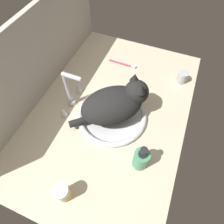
# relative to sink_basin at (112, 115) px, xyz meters

# --- Properties ---
(countertop) EXTENTS (1.10, 0.73, 0.03)m
(countertop) POSITION_rel_sink_basin_xyz_m (0.04, 0.02, -0.03)
(countertop) COLOR beige
(countertop) RESTS_ON ground
(backsplash_wall) EXTENTS (1.10, 0.02, 0.42)m
(backsplash_wall) POSITION_rel_sink_basin_xyz_m (0.04, 0.40, 0.17)
(backsplash_wall) COLOR beige
(backsplash_wall) RESTS_ON ground
(sink_basin) EXTENTS (0.33, 0.33, 0.03)m
(sink_basin) POSITION_rel_sink_basin_xyz_m (0.00, 0.00, 0.00)
(sink_basin) COLOR white
(sink_basin) RESTS_ON countertop
(faucet) EXTENTS (0.19, 0.11, 0.22)m
(faucet) POSITION_rel_sink_basin_xyz_m (0.00, 0.21, 0.07)
(faucet) COLOR silver
(faucet) RESTS_ON countertop
(cat) EXTENTS (0.32, 0.33, 0.19)m
(cat) POSITION_rel_sink_basin_xyz_m (0.02, -0.02, 0.09)
(cat) COLOR black
(cat) RESTS_ON sink_basin
(metal_jar) EXTENTS (0.05, 0.05, 0.07)m
(metal_jar) POSITION_rel_sink_basin_xyz_m (0.36, -0.27, 0.02)
(metal_jar) COLOR #B2B5BA
(metal_jar) RESTS_ON countertop
(soap_pump_bottle) EXTENTS (0.06, 0.06, 0.15)m
(soap_pump_bottle) POSITION_rel_sink_basin_xyz_m (-0.17, -0.19, 0.05)
(soap_pump_bottle) COLOR #4C9E70
(soap_pump_bottle) RESTS_ON countertop
(pill_bottle) EXTENTS (0.05, 0.05, 0.09)m
(pill_bottle) POSITION_rel_sink_basin_xyz_m (-0.40, 0.03, 0.03)
(pill_bottle) COLOR white
(pill_bottle) RESTS_ON countertop
(toothbrush) EXTENTS (0.02, 0.17, 0.02)m
(toothbrush) POSITION_rel_sink_basin_xyz_m (0.36, 0.08, -0.01)
(toothbrush) COLOR #D83359
(toothbrush) RESTS_ON countertop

